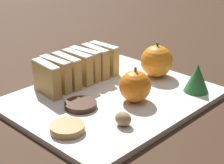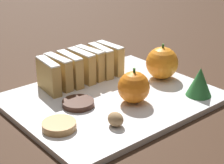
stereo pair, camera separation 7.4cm
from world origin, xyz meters
name	(u,v)px [view 1 (the left image)]	position (x,y,z in m)	size (l,w,h in m)	color
ground_plane	(112,101)	(0.00, 0.00, 0.00)	(6.00, 6.00, 0.00)	#382316
serving_platter	(112,98)	(0.00, 0.00, 0.01)	(0.32, 0.39, 0.01)	white
stollen_slice_front	(47,79)	(-0.10, -0.09, 0.05)	(0.08, 0.03, 0.07)	tan
stollen_slice_second	(56,74)	(-0.11, -0.06, 0.05)	(0.08, 0.02, 0.07)	tan
stollen_slice_third	(67,71)	(-0.10, -0.03, 0.05)	(0.08, 0.02, 0.07)	tan
stollen_slice_fourth	(76,68)	(-0.10, 0.00, 0.05)	(0.08, 0.02, 0.07)	tan
stollen_slice_fifth	(85,64)	(-0.11, 0.02, 0.05)	(0.08, 0.03, 0.07)	tan
stollen_slice_sixth	(95,61)	(-0.10, 0.05, 0.05)	(0.08, 0.03, 0.07)	tan
stollen_slice_back	(104,58)	(-0.10, 0.08, 0.05)	(0.08, 0.02, 0.07)	tan
orange_near	(156,61)	(0.00, 0.14, 0.05)	(0.07, 0.07, 0.08)	orange
orange_far	(135,86)	(0.05, 0.01, 0.04)	(0.06, 0.06, 0.07)	orange
walnut	(123,119)	(0.10, -0.07, 0.02)	(0.03, 0.03, 0.03)	#9E7A51
chocolate_cookie	(81,105)	(-0.01, -0.08, 0.02)	(0.06, 0.06, 0.01)	#381E14
gingerbread_cookie	(67,128)	(0.04, -0.15, 0.02)	(0.06, 0.06, 0.01)	#B27F47
evergreen_sprig	(197,78)	(0.11, 0.14, 0.04)	(0.05, 0.05, 0.06)	#2D7538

